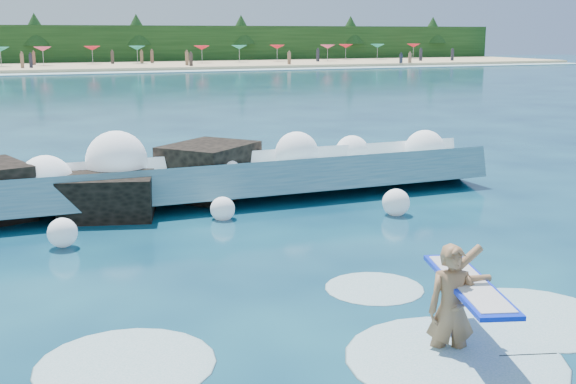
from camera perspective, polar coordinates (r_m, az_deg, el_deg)
name	(u,v)px	position (r m, az deg, el deg)	size (l,w,h in m)	color
ground	(247,304)	(11.08, -3.26, -8.80)	(200.00, 200.00, 0.00)	#082641
beach	(19,68)	(87.91, -20.50, 9.19)	(140.00, 20.00, 0.40)	tan
wet_band	(24,74)	(76.94, -20.14, 8.74)	(140.00, 5.00, 0.08)	silver
treeline	(14,46)	(97.83, -20.85, 10.77)	(140.00, 4.00, 5.00)	black
breaking_wave	(174,183)	(17.54, -8.97, 0.70)	(16.16, 2.60, 1.39)	teal
rock_cluster	(86,190)	(17.20, -15.70, 0.17)	(8.66, 3.59, 1.55)	black
surfer_with_board	(455,304)	(9.53, 13.09, -8.64)	(1.26, 2.91, 1.72)	#966A46
wave_spray	(152,169)	(17.20, -10.71, 1.77)	(15.06, 4.35, 1.83)	white
surf_foam	(412,353)	(9.61, 9.73, -12.39)	(8.72, 5.74, 0.14)	silver
beach_umbrellas	(16,49)	(89.69, -20.68, 10.54)	(111.57, 6.78, 0.50)	red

